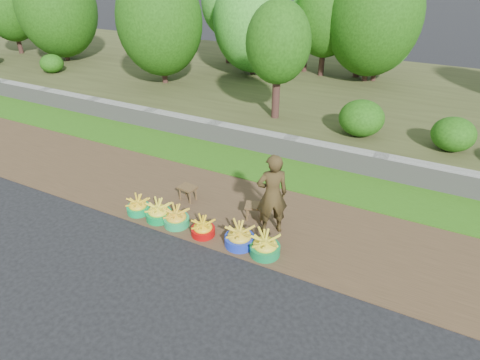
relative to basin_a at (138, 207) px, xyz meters
The scene contains 15 objects.
ground_plane 1.89m from the basin_a, ahead, with size 120.00×120.00×0.00m, color black.
dirt_shoulder 2.08m from the basin_a, 26.75° to the left, with size 80.00×2.50×0.02m, color #4A3622.
grass_verge 3.48m from the basin_a, 57.70° to the left, with size 80.00×1.50×0.04m, color #2C6413.
retaining_wall 4.22m from the basin_a, 63.88° to the left, with size 80.00×0.35×0.55m, color gray.
earth_bank 8.88m from the basin_a, 77.94° to the left, with size 80.00×10.00×0.50m, color #3F4320.
vegetation 8.61m from the basin_a, 82.89° to the left, with size 32.82×8.21×4.56m.
basin_a is the anchor object (origin of this frame).
basin_b 0.51m from the basin_a, ahead, with size 0.51×0.51×0.38m.
basin_c 0.94m from the basin_a, ahead, with size 0.50×0.50×0.37m.
basin_d 1.56m from the basin_a, ahead, with size 0.45×0.45×0.34m.
basin_e 2.31m from the basin_a, ahead, with size 0.55×0.55×0.41m.
basin_f 2.82m from the basin_a, ahead, with size 0.54×0.54×0.40m.
stool_left 1.08m from the basin_a, 53.14° to the left, with size 0.40×0.33×0.32m.
stool_right 2.38m from the basin_a, 21.57° to the left, with size 0.44×0.38×0.32m.
vendor_woman 2.81m from the basin_a, 13.98° to the left, with size 0.59×0.39×1.61m, color black.
Camera 1 is at (3.06, -4.79, 4.71)m, focal length 30.00 mm.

